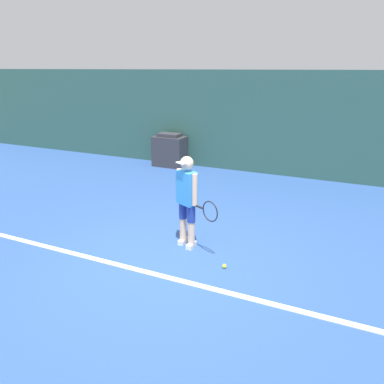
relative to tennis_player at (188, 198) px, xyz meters
name	(u,v)px	position (x,y,z in m)	size (l,w,h in m)	color
ground_plane	(167,260)	(-0.07, -0.62, -0.87)	(24.00, 24.00, 0.00)	#2D5193
back_wall	(264,123)	(-0.07, 5.17, 0.57)	(24.00, 0.10, 2.89)	#2D564C
court_baseline	(152,274)	(-0.07, -1.08, -0.87)	(21.60, 0.10, 0.01)	white
tennis_player	(188,198)	(0.00, 0.00, 0.00)	(0.90, 0.48, 1.58)	beige
tennis_ball	(224,266)	(0.85, -0.47, -0.84)	(0.07, 0.07, 0.07)	#D1E533
covered_chair	(170,151)	(-2.89, 4.77, -0.39)	(0.98, 0.61, 1.02)	#333338
water_bottle	(191,164)	(-2.18, 4.84, -0.77)	(0.07, 0.07, 0.23)	orange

